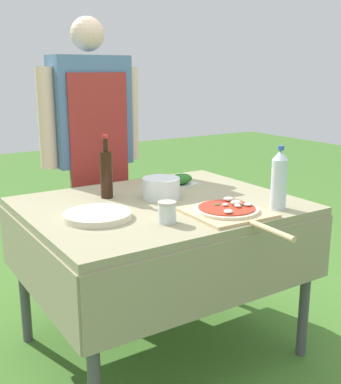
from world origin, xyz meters
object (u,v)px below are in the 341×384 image
(person_cook, at_px, (92,139))
(mixing_tub, at_px, (161,188))
(prep_table, at_px, (160,221))
(water_bottle, at_px, (279,179))
(sauce_jar, at_px, (167,214))
(plate_stack, at_px, (97,215))
(herb_container, at_px, (181,180))
(oil_bottle, at_px, (106,173))
(pizza_on_peel, at_px, (229,211))

(person_cook, bearing_deg, mixing_tub, 93.17)
(prep_table, bearing_deg, water_bottle, -43.87)
(mixing_tub, relative_size, sauce_jar, 2.05)
(mixing_tub, distance_m, plate_stack, 0.40)
(herb_container, distance_m, plate_stack, 0.67)
(mixing_tub, bearing_deg, oil_bottle, 145.48)
(herb_container, bearing_deg, person_cook, 119.89)
(oil_bottle, distance_m, plate_stack, 0.34)
(prep_table, relative_size, person_cook, 0.75)
(pizza_on_peel, distance_m, sauce_jar, 0.28)
(water_bottle, height_order, plate_stack, water_bottle)
(pizza_on_peel, distance_m, water_bottle, 0.26)
(person_cook, distance_m, plate_stack, 0.86)
(water_bottle, height_order, herb_container, water_bottle)
(person_cook, relative_size, oil_bottle, 5.40)
(prep_table, distance_m, oil_bottle, 0.33)
(prep_table, relative_size, water_bottle, 4.36)
(herb_container, xyz_separation_m, plate_stack, (-0.60, -0.29, -0.02))
(prep_table, bearing_deg, plate_stack, -168.78)
(water_bottle, relative_size, herb_container, 1.49)
(oil_bottle, relative_size, mixing_tub, 1.69)
(mixing_tub, xyz_separation_m, plate_stack, (-0.38, -0.13, -0.04))
(pizza_on_peel, relative_size, plate_stack, 1.98)
(oil_bottle, height_order, water_bottle, oil_bottle)
(sauce_jar, bearing_deg, oil_bottle, 93.91)
(herb_container, bearing_deg, pizza_on_peel, -102.98)
(water_bottle, height_order, sauce_jar, water_bottle)
(prep_table, bearing_deg, person_cook, 90.78)
(sauce_jar, bearing_deg, water_bottle, -10.34)
(mixing_tub, distance_m, sauce_jar, 0.37)
(prep_table, bearing_deg, oil_bottle, 128.52)
(water_bottle, xyz_separation_m, plate_stack, (-0.70, 0.29, -0.12))
(prep_table, bearing_deg, pizza_on_peel, -65.59)
(prep_table, relative_size, pizza_on_peel, 2.15)
(prep_table, xyz_separation_m, oil_bottle, (-0.16, 0.20, 0.20))
(prep_table, height_order, oil_bottle, oil_bottle)
(oil_bottle, xyz_separation_m, herb_container, (0.43, 0.02, -0.09))
(oil_bottle, distance_m, mixing_tub, 0.26)
(water_bottle, height_order, mixing_tub, water_bottle)
(pizza_on_peel, bearing_deg, prep_table, 116.55)
(mixing_tub, bearing_deg, sauce_jar, -118.24)
(water_bottle, bearing_deg, mixing_tub, 127.94)
(prep_table, relative_size, sauce_jar, 14.03)
(prep_table, distance_m, plate_stack, 0.35)
(person_cook, xyz_separation_m, sauce_jar, (-0.12, -0.97, -0.17))
(mixing_tub, height_order, sauce_jar, mixing_tub)
(pizza_on_peel, height_order, sauce_jar, sauce_jar)
(plate_stack, bearing_deg, water_bottle, -22.34)
(mixing_tub, height_order, plate_stack, mixing_tub)
(sauce_jar, bearing_deg, plate_stack, 135.80)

